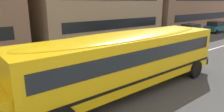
{
  "coord_description": "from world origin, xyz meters",
  "views": [
    {
      "loc": [
        -9.44,
        -8.78,
        4.39
      ],
      "look_at": [
        -3.03,
        -0.84,
        1.68
      ],
      "focal_mm": 32.62,
      "sensor_mm": 36.0,
      "label": 1
    }
  ],
  "objects_px": {
    "parked_car_green_mid_block": "(191,30)",
    "parked_car_teal_under_tree": "(216,27)",
    "school_bus": "(125,57)",
    "parked_car_beige_past_driveway": "(149,38)"
  },
  "relations": [
    {
      "from": "parked_car_teal_under_tree",
      "to": "parked_car_beige_past_driveway",
      "type": "height_order",
      "value": "same"
    },
    {
      "from": "parked_car_teal_under_tree",
      "to": "parked_car_beige_past_driveway",
      "type": "bearing_deg",
      "value": -177.53
    },
    {
      "from": "parked_car_teal_under_tree",
      "to": "parked_car_beige_past_driveway",
      "type": "distance_m",
      "value": 14.98
    },
    {
      "from": "parked_car_teal_under_tree",
      "to": "parked_car_green_mid_block",
      "type": "distance_m",
      "value": 6.35
    },
    {
      "from": "parked_car_beige_past_driveway",
      "to": "parked_car_green_mid_block",
      "type": "bearing_deg",
      "value": 3.73
    },
    {
      "from": "school_bus",
      "to": "parked_car_teal_under_tree",
      "type": "distance_m",
      "value": 25.32
    },
    {
      "from": "school_bus",
      "to": "parked_car_beige_past_driveway",
      "type": "relative_size",
      "value": 3.39
    },
    {
      "from": "school_bus",
      "to": "parked_car_beige_past_driveway",
      "type": "xyz_separation_m",
      "value": [
        9.4,
        6.64,
        -0.92
      ]
    },
    {
      "from": "parked_car_beige_past_driveway",
      "to": "parked_car_green_mid_block",
      "type": "xyz_separation_m",
      "value": [
        8.63,
        0.37,
        0.0
      ]
    },
    {
      "from": "parked_car_green_mid_block",
      "to": "parked_car_teal_under_tree",
      "type": "bearing_deg",
      "value": -2.39
    }
  ]
}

